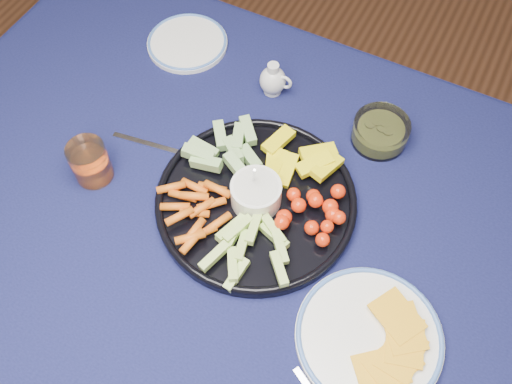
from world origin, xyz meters
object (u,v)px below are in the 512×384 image
at_px(crudite_platter, 255,198).
at_px(side_plate_extra, 187,43).
at_px(dining_table, 289,276).
at_px(pickle_bowl, 380,133).
at_px(creamer_pitcher, 273,80).
at_px(juice_tumbler, 91,164).
at_px(cheese_plate, 369,336).

distance_m(crudite_platter, side_plate_extra, 0.45).
height_order(dining_table, pickle_bowl, pickle_bowl).
distance_m(creamer_pitcher, side_plate_extra, 0.24).
xyz_separation_m(pickle_bowl, juice_tumbler, (-0.46, -0.33, 0.01)).
xyz_separation_m(dining_table, cheese_plate, (0.18, -0.08, 0.10)).
relative_size(pickle_bowl, side_plate_extra, 0.62).
distance_m(crudite_platter, juice_tumbler, 0.32).
relative_size(crudite_platter, creamer_pitcher, 4.85).
distance_m(dining_table, pickle_bowl, 0.34).
xyz_separation_m(crudite_platter, cheese_plate, (0.28, -0.14, -0.01)).
bearing_deg(juice_tumbler, dining_table, 2.31).
bearing_deg(juice_tumbler, cheese_plate, -5.78).
distance_m(crudite_platter, pickle_bowl, 0.29).
height_order(crudite_platter, side_plate_extra, crudite_platter).
xyz_separation_m(pickle_bowl, side_plate_extra, (-0.48, 0.05, -0.02)).
bearing_deg(dining_table, crudite_platter, 148.45).
bearing_deg(side_plate_extra, juice_tumbler, -86.89).
bearing_deg(crudite_platter, creamer_pitcher, 109.51).
bearing_deg(creamer_pitcher, side_plate_extra, 171.56).
xyz_separation_m(creamer_pitcher, side_plate_extra, (-0.23, 0.03, -0.03)).
relative_size(crudite_platter, cheese_plate, 1.54).
bearing_deg(creamer_pitcher, juice_tumbler, -121.16).
distance_m(dining_table, juice_tumbler, 0.44).
bearing_deg(side_plate_extra, creamer_pitcher, -8.44).
relative_size(pickle_bowl, cheese_plate, 0.46).
relative_size(crudite_platter, pickle_bowl, 3.36).
xyz_separation_m(juice_tumbler, side_plate_extra, (-0.02, 0.39, -0.03)).
relative_size(juice_tumbler, side_plate_extra, 0.48).
xyz_separation_m(dining_table, crudite_platter, (-0.11, 0.07, 0.11)).
bearing_deg(side_plate_extra, crudite_platter, -42.64).
distance_m(crudite_platter, cheese_plate, 0.32).
relative_size(creamer_pitcher, side_plate_extra, 0.43).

